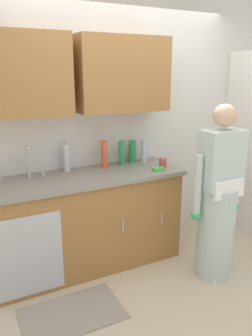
% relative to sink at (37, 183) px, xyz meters
% --- Properties ---
extents(ground_plane, '(9.00, 9.00, 0.00)m').
position_rel_sink_xyz_m(ground_plane, '(0.96, -0.71, -0.93)').
color(ground_plane, beige).
extents(kitchen_wall_with_uppers, '(4.80, 0.44, 2.70)m').
position_rel_sink_xyz_m(kitchen_wall_with_uppers, '(0.82, 0.29, 0.55)').
color(kitchen_wall_with_uppers, silver).
rests_on(kitchen_wall_with_uppers, ground).
extents(counter_cabinet, '(1.90, 0.62, 0.90)m').
position_rel_sink_xyz_m(counter_cabinet, '(0.40, -0.01, -0.48)').
color(counter_cabinet, '#9E6B38').
rests_on(counter_cabinet, ground).
extents(countertop, '(1.96, 0.66, 0.04)m').
position_rel_sink_xyz_m(countertop, '(0.41, -0.01, -0.01)').
color(countertop, gray).
rests_on(countertop, counter_cabinet).
extents(sink, '(0.50, 0.36, 0.35)m').
position_rel_sink_xyz_m(sink, '(0.00, 0.00, 0.00)').
color(sink, '#B7BABF').
rests_on(sink, counter_cabinet).
extents(person_at_sink, '(0.55, 0.34, 1.62)m').
position_rel_sink_xyz_m(person_at_sink, '(1.45, -0.72, -0.23)').
color(person_at_sink, white).
rests_on(person_at_sink, ground).
extents(floor_mat, '(0.80, 0.50, 0.01)m').
position_rel_sink_xyz_m(floor_mat, '(0.06, -0.66, -0.92)').
color(floor_mat, gray).
rests_on(floor_mat, ground).
extents(bottle_water_tall, '(0.06, 0.06, 0.25)m').
position_rel_sink_xyz_m(bottle_water_tall, '(0.91, 0.15, 0.14)').
color(bottle_water_tall, '#2D8C4C').
rests_on(bottle_water_tall, countertop).
extents(bottle_cleaner_spray, '(0.06, 0.06, 0.24)m').
position_rel_sink_xyz_m(bottle_cleaner_spray, '(1.19, 0.17, 0.13)').
color(bottle_cleaner_spray, silver).
rests_on(bottle_cleaner_spray, countertop).
extents(bottle_dish_liquid, '(0.07, 0.07, 0.27)m').
position_rel_sink_xyz_m(bottle_dish_liquid, '(0.34, 0.20, 0.15)').
color(bottle_dish_liquid, silver).
rests_on(bottle_dish_liquid, countertop).
extents(bottle_water_short, '(0.08, 0.08, 0.23)m').
position_rel_sink_xyz_m(bottle_water_short, '(1.07, 0.21, 0.13)').
color(bottle_water_short, '#2D8C4C').
rests_on(bottle_water_short, countertop).
extents(bottle_soap, '(0.07, 0.07, 0.28)m').
position_rel_sink_xyz_m(bottle_soap, '(0.71, 0.14, 0.15)').
color(bottle_soap, '#E05933').
rests_on(bottle_soap, countertop).
extents(cup_by_sink, '(0.08, 0.08, 0.10)m').
position_rel_sink_xyz_m(cup_by_sink, '(1.24, -0.12, 0.06)').
color(cup_by_sink, '#B24C47').
rests_on(cup_by_sink, countertop).
extents(sponge, '(0.11, 0.07, 0.03)m').
position_rel_sink_xyz_m(sponge, '(1.14, -0.19, 0.03)').
color(sponge, '#4CBF4C').
rests_on(sponge, countertop).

